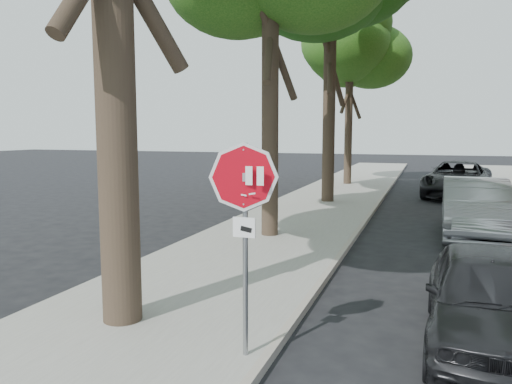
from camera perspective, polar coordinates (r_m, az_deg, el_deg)
ground at (r=6.33m, az=5.14°, el=-19.86°), size 120.00×120.00×0.00m
sidewalk_left at (r=18.13m, az=6.65°, el=-2.00°), size 4.00×55.00×0.12m
curb_left at (r=17.80m, az=13.11°, el=-2.28°), size 0.12×55.00×0.13m
stop_sign at (r=5.90m, az=-1.33°, el=-1.86°), size 0.76×0.34×2.61m
tree_far at (r=27.26m, az=10.71°, el=15.99°), size 5.29×4.91×9.33m
car_a at (r=7.41m, az=25.05°, el=-10.91°), size 1.66×3.94×1.33m
car_b at (r=14.87m, az=23.78°, el=-1.66°), size 1.74×4.80×1.58m
car_d at (r=23.60m, az=22.06°, el=1.37°), size 3.33×5.95×1.57m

